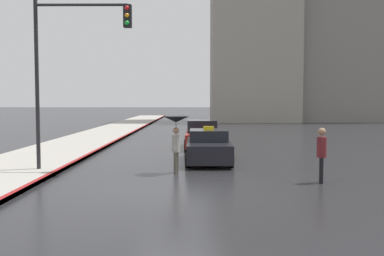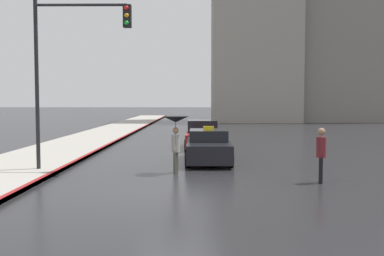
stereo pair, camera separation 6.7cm
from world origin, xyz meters
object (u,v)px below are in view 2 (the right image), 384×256
traffic_light (72,52)px  pedestrian_man (321,150)px  pedestrian_with_umbrella (176,129)px  sedan_red (202,136)px  taxi (208,147)px

traffic_light → pedestrian_man: bearing=-13.0°
pedestrian_with_umbrella → traffic_light: traffic_light is taller
pedestrian_man → traffic_light: 9.25m
sedan_red → traffic_light: traffic_light is taller
taxi → pedestrian_man: 5.87m
traffic_light → pedestrian_with_umbrella: bearing=-1.7°
pedestrian_man → traffic_light: (-8.41, 1.94, 3.30)m
taxi → pedestrian_with_umbrella: bearing=66.6°
sedan_red → traffic_light: (-4.78, -8.44, 3.66)m
sedan_red → pedestrian_with_umbrella: pedestrian_with_umbrella is taller
traffic_light → taxi: bearing=29.3°
pedestrian_man → traffic_light: traffic_light is taller
pedestrian_man → sedan_red: bearing=-147.2°
pedestrian_with_umbrella → pedestrian_man: size_ratio=1.17×
sedan_red → taxi: bearing=91.9°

